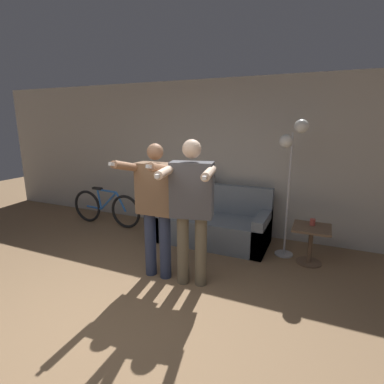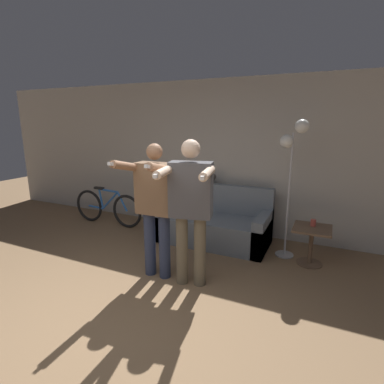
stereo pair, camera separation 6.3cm
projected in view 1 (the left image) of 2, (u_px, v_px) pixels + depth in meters
name	position (u px, v px, depth m)	size (l,w,h in m)	color
ground_plane	(99.00, 342.00, 2.66)	(16.00, 16.00, 0.00)	#846647
wall_back	(219.00, 158.00, 5.18)	(10.00, 0.05, 2.60)	#B7B2A8
couch	(212.00, 224.00, 4.86)	(1.79, 0.83, 0.89)	slate
person_left	(156.00, 202.00, 3.57)	(0.54, 0.67, 1.67)	#2D3856
person_right	(191.00, 203.00, 3.38)	(0.64, 0.76, 1.72)	#6B604C
cat	(206.00, 179.00, 5.06)	(0.41, 0.14, 0.17)	#3D3833
floor_lamp	(292.00, 152.00, 4.06)	(0.36, 0.26, 1.94)	#B2B2B7
side_table	(311.00, 237.00, 4.06)	(0.49, 0.49, 0.53)	brown
cup	(313.00, 222.00, 4.08)	(0.07, 0.07, 0.09)	#B7473D
bicycle	(106.00, 208.00, 5.61)	(1.52, 0.07, 0.71)	black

